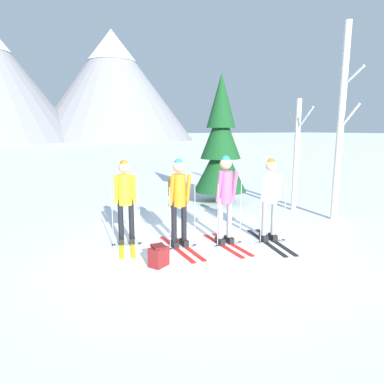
# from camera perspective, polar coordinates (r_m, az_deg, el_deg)

# --- Properties ---
(ground_plane) EXTENTS (400.00, 400.00, 0.00)m
(ground_plane) POSITION_cam_1_polar(r_m,az_deg,el_deg) (7.30, 0.39, -8.60)
(ground_plane) COLOR white
(skier_in_yellow) EXTENTS (0.69, 1.58, 1.79)m
(skier_in_yellow) POSITION_cam_1_polar(r_m,az_deg,el_deg) (7.15, -11.14, -0.77)
(skier_in_yellow) COLOR yellow
(skier_in_yellow) RESTS_ON ground
(skier_in_orange) EXTENTS (0.61, 1.68, 1.83)m
(skier_in_orange) POSITION_cam_1_polar(r_m,az_deg,el_deg) (6.83, -2.26, -0.90)
(skier_in_orange) COLOR red
(skier_in_orange) RESTS_ON ground
(skier_in_pink) EXTENTS (0.61, 1.56, 1.87)m
(skier_in_pink) POSITION_cam_1_polar(r_m,az_deg,el_deg) (7.02, 5.65, -0.54)
(skier_in_pink) COLOR red
(skier_in_pink) RESTS_ON ground
(skier_in_white) EXTENTS (0.68, 1.81, 1.80)m
(skier_in_white) POSITION_cam_1_polar(r_m,az_deg,el_deg) (7.38, 12.99, -0.68)
(skier_in_white) COLOR black
(skier_in_white) RESTS_ON ground
(pine_tree_near) EXTENTS (1.71, 1.71, 4.12)m
(pine_tree_near) POSITION_cam_1_polar(r_m,az_deg,el_deg) (11.03, 4.83, 7.83)
(pine_tree_near) COLOR #51381E
(pine_tree_near) RESTS_ON ground
(birch_tree_tall) EXTENTS (0.17, 0.63, 5.01)m
(birch_tree_tall) POSITION_cam_1_polar(r_m,az_deg,el_deg) (9.65, 23.73, 10.43)
(birch_tree_tall) COLOR silver
(birch_tree_tall) RESTS_ON ground
(birch_tree_slender) EXTENTS (0.37, 1.19, 3.25)m
(birch_tree_slender) POSITION_cam_1_polar(r_m,az_deg,el_deg) (10.42, 17.14, 6.25)
(birch_tree_slender) COLOR silver
(birch_tree_slender) RESTS_ON ground
(backpack_on_snow_front) EXTENTS (0.40, 0.37, 0.38)m
(backpack_on_snow_front) POSITION_cam_1_polar(r_m,az_deg,el_deg) (6.13, -5.62, -10.62)
(backpack_on_snow_front) COLOR maroon
(backpack_on_snow_front) RESTS_ON ground
(mountain_ridge_distant) EXTENTS (58.49, 35.53, 23.51)m
(mountain_ridge_distant) POSITION_cam_1_polar(r_m,az_deg,el_deg) (77.66, -21.61, 16.77)
(mountain_ridge_distant) COLOR gray
(mountain_ridge_distant) RESTS_ON ground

